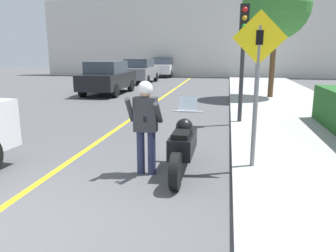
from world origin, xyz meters
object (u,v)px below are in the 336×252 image
Objects in this scene: parked_car_white at (164,67)px; person_biker at (146,119)px; traffic_light at (243,41)px; motorcycle at (183,145)px; parked_car_grey at (140,71)px; parked_car_black at (108,77)px; crossing_sign at (257,75)px; street_tree at (276,6)px.

person_biker is at bearing -79.71° from parked_car_white.
motorcycle is at bearing -105.35° from traffic_light.
parked_car_grey reaches higher than person_biker.
traffic_light is 9.17m from parked_car_black.
motorcycle is 4.75m from traffic_light.
traffic_light reaches higher than crossing_sign.
street_tree is (1.46, 9.78, 2.35)m from crossing_sign.
traffic_light is at bearing 91.53° from crossing_sign.
crossing_sign is at bearing -57.25° from parked_car_black.
parked_car_black is at bearing 122.75° from crossing_sign.
traffic_light is at bearing 68.27° from person_biker.
parked_car_grey is (-8.02, 6.74, -3.24)m from street_tree.
street_tree is 10.96m from parked_car_grey.
traffic_light is 14.21m from parked_car_grey.
crossing_sign is 0.65× the size of parked_car_grey.
parked_car_white is (-4.21, 23.19, -0.16)m from person_biker.
person_biker is 11.22m from street_tree.
person_biker is 0.40× the size of parked_car_grey.
person_biker is 0.50× the size of traffic_light.
traffic_light is 6.24m from street_tree.
crossing_sign is 0.65× the size of parked_car_white.
street_tree is (3.34, 10.26, 3.08)m from person_biker.
person_biker is 0.30× the size of street_tree.
street_tree reaches higher than crossing_sign.
traffic_light reaches higher than parked_car_grey.
parked_car_black is 1.00× the size of parked_car_white.
traffic_light is at bearing -44.08° from parked_car_black.
person_biker is 0.61× the size of crossing_sign.
crossing_sign reaches higher than parked_car_white.
parked_car_grey is (0.03, 6.27, 0.00)m from parked_car_black.
traffic_light is 0.61× the size of street_tree.
crossing_sign is 0.65× the size of parked_car_black.
parked_car_black is at bearing 117.05° from motorcycle.
motorcycle is 0.54× the size of parked_car_white.
traffic_light is 19.74m from parked_car_white.
street_tree is at bearing 81.52° from crossing_sign.
traffic_light is at bearing -105.05° from street_tree.
motorcycle is at bearing -170.63° from crossing_sign.
parked_car_white is (-6.09, 22.71, -0.89)m from crossing_sign.
traffic_light is at bearing 74.65° from motorcycle.
traffic_light is 0.80× the size of parked_car_grey.
parked_car_grey is at bearing 107.60° from motorcycle.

